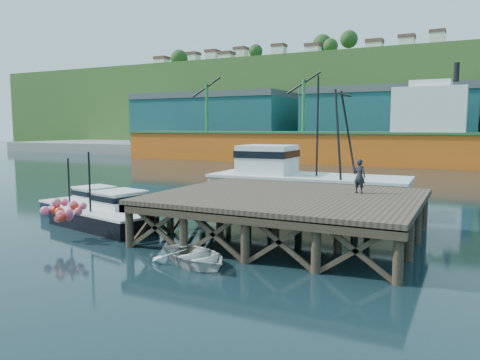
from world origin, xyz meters
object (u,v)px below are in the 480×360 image
Objects in this scene: dockworker at (359,176)px; dinghy at (195,256)px; boat_navy at (83,206)px; trawler at (304,182)px; boat_black at (106,214)px.

dinghy is at bearing 75.83° from dockworker.
boat_navy is 1.71× the size of dinghy.
dockworker reaches higher than dinghy.
trawler is (10.36, 9.05, 1.04)m from boat_navy.
boat_black is (2.90, -1.28, 0.03)m from boat_navy.
dockworker is (12.42, 3.88, 2.20)m from boat_black.
dockworker reaches higher than boat_navy.
boat_black is at bearing 34.05° from dockworker.
boat_navy is at bearing 169.49° from boat_black.
boat_black is at bearing -7.80° from boat_navy.
boat_black is 0.54× the size of trawler.
boat_navy is at bearing 26.34° from dockworker.
boat_black is at bearing 91.15° from dinghy.
dinghy is 2.14× the size of dockworker.
boat_black reaches higher than boat_navy.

